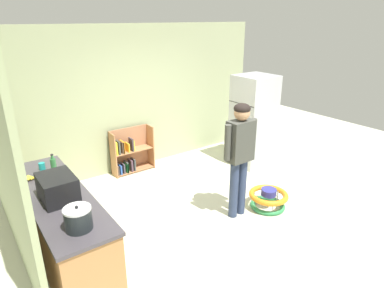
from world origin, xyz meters
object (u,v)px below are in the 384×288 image
at_px(baby_walker, 268,198).
at_px(crock_pot, 78,219).
at_px(microwave, 58,188).
at_px(teal_cup, 42,166).
at_px(kitchen_counter, 62,226).
at_px(refrigerator, 253,121).
at_px(bookshelf, 129,153).
at_px(standing_person, 240,150).
at_px(banana_bunch, 29,178).
at_px(yellow_cup, 79,212).
at_px(green_glass_bottle, 53,165).
at_px(green_cup, 64,179).

relative_size(baby_walker, crock_pot, 2.29).
distance_m(microwave, teal_cup, 0.92).
bearing_deg(kitchen_counter, refrigerator, 10.22).
distance_m(bookshelf, teal_cup, 2.08).
relative_size(standing_person, crock_pot, 6.54).
bearing_deg(bookshelf, banana_bunch, -147.50).
xyz_separation_m(crock_pot, yellow_cup, (0.07, 0.23, -0.07)).
bearing_deg(banana_bunch, kitchen_counter, -72.36).
relative_size(banana_bunch, yellow_cup, 1.67).
height_order(refrigerator, standing_person, refrigerator).
bearing_deg(yellow_cup, microwave, 97.93).
bearing_deg(standing_person, teal_cup, 150.91).
bearing_deg(kitchen_counter, green_glass_bottle, 76.89).
bearing_deg(crock_pot, green_cup, 80.88).
xyz_separation_m(crock_pot, green_cup, (0.17, 1.05, -0.07)).
bearing_deg(refrigerator, teal_cup, 179.12).
bearing_deg(refrigerator, microwave, -167.79).
distance_m(bookshelf, microwave, 2.69).
relative_size(bookshelf, green_glass_bottle, 3.46).
xyz_separation_m(baby_walker, yellow_cup, (-2.84, 0.08, 0.79)).
distance_m(crock_pot, green_glass_bottle, 1.46).
bearing_deg(crock_pot, kitchen_counter, 89.20).
xyz_separation_m(microwave, teal_cup, (0.03, 0.91, -0.09)).
relative_size(standing_person, green_glass_bottle, 7.00).
xyz_separation_m(bookshelf, banana_bunch, (-1.93, -1.23, 0.55)).
height_order(green_cup, yellow_cup, same).
height_order(crock_pot, yellow_cup, crock_pot).
bearing_deg(standing_person, microwave, 170.61).
xyz_separation_m(baby_walker, banana_bunch, (-3.08, 1.24, 0.77)).
distance_m(bookshelf, standing_person, 2.50).
bearing_deg(microwave, yellow_cup, -82.07).
height_order(kitchen_counter, standing_person, standing_person).
distance_m(kitchen_counter, baby_walker, 3.00).
height_order(crock_pot, banana_bunch, crock_pot).
relative_size(refrigerator, crock_pot, 6.76).
bearing_deg(bookshelf, baby_walker, -64.92).
height_order(bookshelf, crock_pot, crock_pot).
bearing_deg(standing_person, crock_pot, -172.86).
bearing_deg(standing_person, yellow_cup, -178.18).
height_order(bookshelf, green_glass_bottle, green_glass_bottle).
relative_size(bookshelf, teal_cup, 8.95).
distance_m(refrigerator, baby_walker, 1.89).
relative_size(microwave, yellow_cup, 5.05).
relative_size(baby_walker, teal_cup, 6.36).
bearing_deg(banana_bunch, microwave, -76.20).
bearing_deg(green_cup, bookshelf, 44.55).
bearing_deg(baby_walker, refrigerator, 53.43).
height_order(baby_walker, crock_pot, crock_pot).
distance_m(crock_pot, banana_bunch, 1.40).
xyz_separation_m(kitchen_counter, yellow_cup, (0.06, -0.61, 0.50)).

